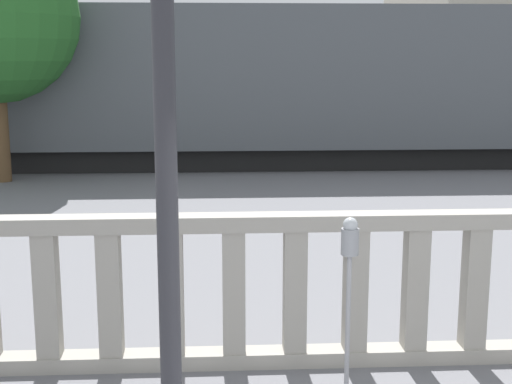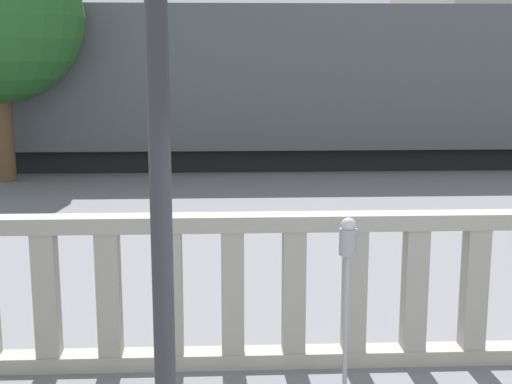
{
  "view_description": "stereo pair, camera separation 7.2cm",
  "coord_description": "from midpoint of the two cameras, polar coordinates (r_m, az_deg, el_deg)",
  "views": [
    {
      "loc": [
        -1.51,
        -2.78,
        2.76
      ],
      "look_at": [
        -1.11,
        4.27,
        1.41
      ],
      "focal_mm": 50.0,
      "sensor_mm": 36.0,
      "label": 1
    },
    {
      "loc": [
        -1.43,
        -2.79,
        2.76
      ],
      "look_at": [
        -1.11,
        4.27,
        1.41
      ],
      "focal_mm": 50.0,
      "sensor_mm": 36.0,
      "label": 2
    }
  ],
  "objects": [
    {
      "name": "train_far",
      "position": [
        25.79,
        5.73,
        8.68
      ],
      "size": [
        24.84,
        2.86,
        4.05
      ],
      "color": "black",
      "rests_on": "ground"
    },
    {
      "name": "train_near",
      "position": [
        18.32,
        5.4,
        8.63
      ],
      "size": [
        19.64,
        2.77,
        4.55
      ],
      "color": "black",
      "rests_on": "ground"
    },
    {
      "name": "parking_meter",
      "position": [
        5.78,
        7.14,
        -5.26
      ],
      "size": [
        0.14,
        0.14,
        1.5
      ],
      "color": "#99999E",
      "rests_on": "ground"
    },
    {
      "name": "balustrade",
      "position": [
        6.57,
        9.99,
        -7.63
      ],
      "size": [
        15.51,
        0.24,
        1.4
      ],
      "color": "#9E998E",
      "rests_on": "ground"
    }
  ]
}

